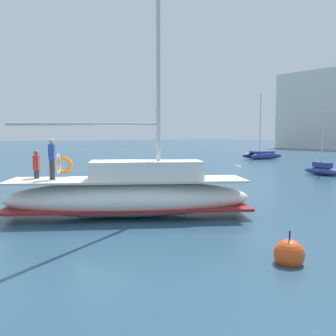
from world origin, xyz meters
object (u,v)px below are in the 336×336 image
Objects in this scene: main_sailboat at (130,194)px; moored_catamaran at (324,170)px; moored_cutter_left at (262,154)px; mooring_buoy at (289,255)px.

moored_catamaran is at bearing 99.32° from main_sailboat.
moored_catamaran is 20.86m from moored_cutter_left.
moored_cutter_left is 42.75m from mooring_buoy.
main_sailboat reaches higher than moored_cutter_left.
main_sailboat is at bearing -80.68° from moored_catamaran.
main_sailboat is 2.24× the size of moored_catamaran.
moored_catamaran is 22.82m from mooring_buoy.
mooring_buoy is (26.67, -33.41, -0.39)m from moored_cutter_left.
moored_cutter_left is (-16.20, 13.14, 0.18)m from moored_catamaran.
main_sailboat is 38.80m from moored_cutter_left.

